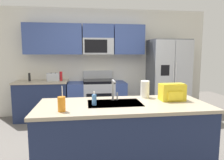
% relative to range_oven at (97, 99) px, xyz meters
% --- Properties ---
extents(ground_plane, '(9.00, 9.00, 0.00)m').
position_rel_range_oven_xyz_m(ground_plane, '(0.20, -1.80, -0.44)').
color(ground_plane, '#66605B').
rests_on(ground_plane, ground).
extents(kitchen_wall_unit, '(5.20, 0.43, 2.60)m').
position_rel_range_oven_xyz_m(kitchen_wall_unit, '(0.06, 0.28, 1.03)').
color(kitchen_wall_unit, silver).
rests_on(kitchen_wall_unit, ground).
extents(back_counter, '(1.18, 0.63, 0.90)m').
position_rel_range_oven_xyz_m(back_counter, '(-1.28, -0.00, 0.01)').
color(back_counter, '#1E2A4D').
rests_on(back_counter, ground).
extents(range_oven, '(1.36, 0.61, 1.10)m').
position_rel_range_oven_xyz_m(range_oven, '(0.00, 0.00, 0.00)').
color(range_oven, '#B7BABF').
rests_on(range_oven, ground).
extents(refrigerator, '(0.90, 0.76, 1.85)m').
position_rel_range_oven_xyz_m(refrigerator, '(1.72, -0.07, 0.48)').
color(refrigerator, '#4C4F54').
rests_on(refrigerator, ground).
extents(island_counter, '(2.13, 0.90, 0.90)m').
position_rel_range_oven_xyz_m(island_counter, '(0.17, -2.36, 0.01)').
color(island_counter, '#1E2A4D').
rests_on(island_counter, ground).
extents(toaster, '(0.28, 0.16, 0.18)m').
position_rel_range_oven_xyz_m(toaster, '(-1.00, -0.05, 0.55)').
color(toaster, '#B7BABF').
rests_on(toaster, back_counter).
extents(pepper_mill, '(0.05, 0.05, 0.19)m').
position_rel_range_oven_xyz_m(pepper_mill, '(-1.53, -0.00, 0.55)').
color(pepper_mill, black).
rests_on(pepper_mill, back_counter).
extents(bottle_red, '(0.06, 0.06, 0.21)m').
position_rel_range_oven_xyz_m(bottle_red, '(-0.83, -0.03, 0.56)').
color(bottle_red, red).
rests_on(bottle_red, back_counter).
extents(sink_faucet, '(0.09, 0.21, 0.28)m').
position_rel_range_oven_xyz_m(sink_faucet, '(0.08, -2.16, 0.62)').
color(sink_faucet, '#B7BABF').
rests_on(sink_faucet, island_counter).
extents(drink_cup_orange, '(0.08, 0.08, 0.28)m').
position_rel_range_oven_xyz_m(drink_cup_orange, '(-0.55, -2.61, 0.54)').
color(drink_cup_orange, orange).
rests_on(drink_cup_orange, island_counter).
extents(soap_dispenser, '(0.06, 0.06, 0.17)m').
position_rel_range_oven_xyz_m(soap_dispenser, '(-0.19, -2.39, 0.53)').
color(soap_dispenser, '#4C8CD8').
rests_on(soap_dispenser, island_counter).
extents(paper_towel_roll, '(0.12, 0.12, 0.24)m').
position_rel_range_oven_xyz_m(paper_towel_roll, '(0.55, -2.03, 0.58)').
color(paper_towel_roll, white).
rests_on(paper_towel_roll, island_counter).
extents(backpack, '(0.32, 0.22, 0.23)m').
position_rel_range_oven_xyz_m(backpack, '(0.86, -2.26, 0.57)').
color(backpack, yellow).
rests_on(backpack, island_counter).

